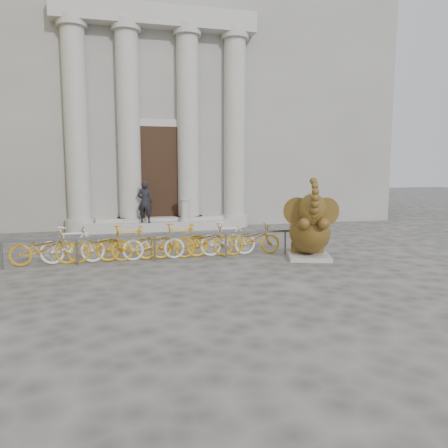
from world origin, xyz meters
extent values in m
plane|color=#474442|center=(0.00, 0.00, 0.00)|extent=(80.00, 80.00, 0.00)
cube|color=gray|center=(0.00, 15.00, 6.00)|extent=(22.00, 10.00, 12.00)
cube|color=#A8A59E|center=(0.00, 9.80, 8.40)|extent=(8.00, 1.00, 0.80)
cube|color=black|center=(0.00, 9.92, 2.30)|extent=(2.40, 0.16, 4.00)
cylinder|color=#A8A59E|center=(-3.20, 9.80, 4.00)|extent=(0.90, 0.90, 8.00)
cylinder|color=#A8A59E|center=(-1.20, 9.80, 4.00)|extent=(0.90, 0.90, 8.00)
cylinder|color=#A8A59E|center=(1.20, 9.80, 4.00)|extent=(0.90, 0.90, 8.00)
cylinder|color=#A8A59E|center=(3.20, 9.80, 4.00)|extent=(0.90, 0.90, 8.00)
cube|color=#A8A59E|center=(0.00, 9.40, 0.18)|extent=(6.00, 1.20, 0.36)
cube|color=#A8A59E|center=(3.35, 2.62, 0.06)|extent=(1.38, 1.31, 0.11)
ellipsoid|color=black|center=(3.43, 2.86, 0.45)|extent=(1.18, 1.15, 0.72)
ellipsoid|color=black|center=(3.36, 2.64, 0.77)|extent=(1.44, 1.62, 1.18)
cylinder|color=black|center=(3.18, 3.09, 0.26)|extent=(0.43, 0.43, 0.29)
cylinder|color=black|center=(3.76, 2.91, 0.26)|extent=(0.43, 0.43, 0.29)
cylinder|color=black|center=(2.99, 2.29, 0.99)|extent=(0.46, 0.73, 0.45)
cylinder|color=black|center=(3.46, 2.14, 0.99)|extent=(0.46, 0.73, 0.45)
ellipsoid|color=black|center=(3.24, 2.26, 1.40)|extent=(0.95, 0.92, 0.90)
cylinder|color=black|center=(2.91, 2.50, 1.36)|extent=(0.66, 0.49, 0.77)
cylinder|color=black|center=(3.64, 2.27, 1.36)|extent=(0.77, 0.06, 0.77)
cone|color=beige|center=(3.04, 2.08, 1.22)|extent=(0.09, 0.26, 0.12)
cone|color=beige|center=(3.30, 2.00, 1.22)|extent=(0.21, 0.26, 0.12)
cube|color=slate|center=(-0.86, 3.40, 0.70)|extent=(8.00, 0.06, 0.06)
cylinder|color=slate|center=(-4.66, 3.40, 0.35)|extent=(0.06, 0.06, 0.70)
cylinder|color=slate|center=(-2.86, 3.40, 0.35)|extent=(0.06, 0.06, 0.70)
cylinder|color=slate|center=(-0.86, 3.40, 0.35)|extent=(0.06, 0.06, 0.70)
cylinder|color=slate|center=(1.14, 3.40, 0.35)|extent=(0.06, 0.06, 0.70)
cylinder|color=slate|center=(2.94, 3.40, 0.35)|extent=(0.06, 0.06, 0.70)
imported|color=orange|center=(-3.71, 3.65, 0.50)|extent=(1.70, 0.50, 1.00)
imported|color=white|center=(-2.99, 3.65, 0.50)|extent=(1.66, 0.47, 1.00)
imported|color=orange|center=(-2.28, 3.65, 0.50)|extent=(1.70, 0.50, 1.00)
imported|color=orange|center=(-1.57, 3.65, 0.50)|extent=(1.66, 0.47, 1.00)
imported|color=white|center=(-0.86, 3.65, 0.50)|extent=(1.70, 0.50, 1.00)
imported|color=orange|center=(-0.14, 3.65, 0.50)|extent=(1.66, 0.47, 1.00)
imported|color=orange|center=(0.57, 3.65, 0.50)|extent=(1.70, 0.50, 1.00)
imported|color=white|center=(1.28, 3.65, 0.50)|extent=(1.66, 0.47, 1.00)
imported|color=orange|center=(1.99, 3.65, 0.50)|extent=(1.70, 0.50, 1.00)
imported|color=black|center=(-0.68, 9.05, 1.19)|extent=(0.70, 0.58, 1.66)
cylinder|color=#A8A59E|center=(0.90, 9.10, 0.42)|extent=(0.39, 0.39, 0.12)
cylinder|color=#A8A59E|center=(0.90, 9.10, 0.80)|extent=(0.28, 0.28, 0.89)
cylinder|color=#A8A59E|center=(0.90, 9.10, 1.28)|extent=(0.39, 0.39, 0.10)
camera|label=1|loc=(-1.94, -8.37, 2.54)|focal=35.00mm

